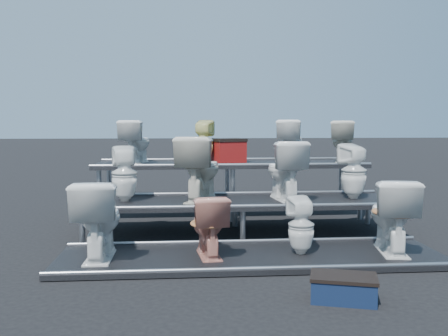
{
  "coord_description": "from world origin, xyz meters",
  "views": [
    {
      "loc": [
        -0.74,
        -6.6,
        1.51
      ],
      "look_at": [
        -0.19,
        0.1,
        0.89
      ],
      "focal_mm": 40.0,
      "sensor_mm": 36.0,
      "label": 1
    }
  ],
  "objects": [
    {
      "name": "tier_front",
      "position": [
        0.0,
        -1.3,
        0.03
      ],
      "size": [
        4.2,
        1.2,
        0.06
      ],
      "primitive_type": "cube",
      "color": "black",
      "rests_on": "ground"
    },
    {
      "name": "toilet_0",
      "position": [
        -1.64,
        -1.3,
        0.48
      ],
      "size": [
        0.47,
        0.83,
        0.84
      ],
      "primitive_type": "imported",
      "rotation": [
        0.0,
        0.0,
        3.14
      ],
      "color": "white",
      "rests_on": "tier_front"
    },
    {
      "name": "ground",
      "position": [
        0.0,
        0.0,
        0.0
      ],
      "size": [
        80.0,
        80.0,
        0.0
      ],
      "primitive_type": "plane",
      "color": "black",
      "rests_on": "ground"
    },
    {
      "name": "toilet_10",
      "position": [
        0.99,
        1.3,
        1.2
      ],
      "size": [
        0.59,
        0.76,
        0.68
      ],
      "primitive_type": "imported",
      "rotation": [
        0.0,
        0.0,
        2.79
      ],
      "color": "white",
      "rests_on": "tier_back"
    },
    {
      "name": "toilet_1",
      "position": [
        -0.47,
        -1.3,
        0.4
      ],
      "size": [
        0.45,
        0.7,
        0.67
      ],
      "primitive_type": "imported",
      "rotation": [
        0.0,
        0.0,
        3.25
      ],
      "color": "tan",
      "rests_on": "tier_front"
    },
    {
      "name": "toilet_2",
      "position": [
        0.55,
        -1.3,
        0.38
      ],
      "size": [
        0.32,
        0.32,
        0.63
      ],
      "primitive_type": "imported",
      "rotation": [
        0.0,
        0.0,
        3.26
      ],
      "color": "white",
      "rests_on": "tier_front"
    },
    {
      "name": "toilet_6",
      "position": [
        0.62,
        0.0,
        0.86
      ],
      "size": [
        0.53,
        0.83,
        0.8
      ],
      "primitive_type": "imported",
      "rotation": [
        0.0,
        0.0,
        3.25
      ],
      "color": "white",
      "rests_on": "tier_mid"
    },
    {
      "name": "toilet_9",
      "position": [
        -0.42,
        1.3,
        1.2
      ],
      "size": [
        0.39,
        0.39,
        0.68
      ],
      "primitive_type": "imported",
      "rotation": [
        0.0,
        0.0,
        2.83
      ],
      "color": "#E7E28F",
      "rests_on": "tier_back"
    },
    {
      "name": "toilet_8",
      "position": [
        -1.47,
        1.3,
        1.2
      ],
      "size": [
        0.54,
        0.74,
        0.67
      ],
      "primitive_type": "imported",
      "rotation": [
        0.0,
        0.0,
        2.87
      ],
      "color": "white",
      "rests_on": "tier_back"
    },
    {
      "name": "red_crate",
      "position": [
        -0.01,
        1.35,
        1.03
      ],
      "size": [
        0.57,
        0.51,
        0.34
      ],
      "primitive_type": "cube",
      "rotation": [
        0.0,
        0.0,
        0.35
      ],
      "color": "maroon",
      "rests_on": "tier_back"
    },
    {
      "name": "toilet_4",
      "position": [
        -1.51,
        0.0,
        0.83
      ],
      "size": [
        0.38,
        0.39,
        0.74
      ],
      "primitive_type": "imported",
      "rotation": [
        0.0,
        0.0,
        3.31
      ],
      "color": "white",
      "rests_on": "tier_mid"
    },
    {
      "name": "tier_back",
      "position": [
        0.0,
        1.3,
        0.43
      ],
      "size": [
        4.2,
        1.2,
        0.86
      ],
      "primitive_type": "cube",
      "color": "black",
      "rests_on": "ground"
    },
    {
      "name": "step_stool",
      "position": [
        0.6,
        -2.6,
        0.1
      ],
      "size": [
        0.6,
        0.46,
        0.19
      ],
      "primitive_type": "cube",
      "rotation": [
        0.0,
        0.0,
        -0.29
      ],
      "color": "#0E1A35",
      "rests_on": "ground"
    },
    {
      "name": "toilet_7",
      "position": [
        1.58,
        0.0,
        0.84
      ],
      "size": [
        0.45,
        0.45,
        0.75
      ],
      "primitive_type": "imported",
      "rotation": [
        0.0,
        0.0,
        3.55
      ],
      "color": "white",
      "rests_on": "tier_mid"
    },
    {
      "name": "tier_mid",
      "position": [
        0.0,
        0.0,
        0.23
      ],
      "size": [
        4.2,
        1.2,
        0.46
      ],
      "primitive_type": "cube",
      "color": "black",
      "rests_on": "ground"
    },
    {
      "name": "toilet_5",
      "position": [
        -0.52,
        0.0,
        0.89
      ],
      "size": [
        0.72,
        0.95,
        0.86
      ],
      "primitive_type": "imported",
      "rotation": [
        0.0,
        0.0,
        2.82
      ],
      "color": "beige",
      "rests_on": "tier_mid"
    },
    {
      "name": "toilet_3",
      "position": [
        1.57,
        -1.3,
        0.47
      ],
      "size": [
        0.59,
        0.88,
        0.83
      ],
      "primitive_type": "imported",
      "rotation": [
        0.0,
        0.0,
        2.97
      ],
      "color": "white",
      "rests_on": "tier_front"
    },
    {
      "name": "toilet_11",
      "position": [
        1.83,
        1.3,
        1.19
      ],
      "size": [
        0.55,
        0.74,
        0.67
      ],
      "primitive_type": "imported",
      "rotation": [
        0.0,
        0.0,
        2.85
      ],
      "color": "beige",
      "rests_on": "tier_back"
    }
  ]
}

